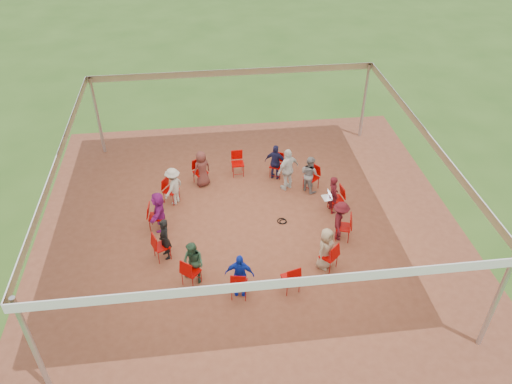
{
  "coord_description": "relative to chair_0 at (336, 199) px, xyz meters",
  "views": [
    {
      "loc": [
        -1.25,
        -11.78,
        10.12
      ],
      "look_at": [
        0.24,
        0.3,
        1.07
      ],
      "focal_mm": 35.0,
      "sensor_mm": 36.0,
      "label": 1
    }
  ],
  "objects": [
    {
      "name": "person_seated_3",
      "position": [
        -4.18,
        1.94,
        0.22
      ],
      "size": [
        0.74,
        0.63,
        1.32
      ],
      "primitive_type": "imported",
      "rotation": [
        0.0,
        0.0,
        -2.62
      ],
      "color": "#572824",
      "rests_on": "ground"
    },
    {
      "name": "chair_5",
      "position": [
        -5.24,
        1.1,
        0.0
      ],
      "size": [
        0.6,
        0.59,
        0.9
      ],
      "primitive_type": null,
      "rotation": [
        0.0,
        0.0,
        -2.14
      ],
      "color": "#A50200",
      "rests_on": "ground"
    },
    {
      "name": "chair_1",
      "position": [
        -0.53,
        1.26,
        0.0
      ],
      "size": [
        0.6,
        0.6,
        0.9
      ],
      "primitive_type": null,
      "rotation": [
        0.0,
        0.0,
        2.21
      ],
      "color": "#A50200",
      "rests_on": "ground"
    },
    {
      "name": "person_seated_1",
      "position": [
        -0.63,
        1.19,
        0.22
      ],
      "size": [
        0.68,
        0.74,
        1.32
      ],
      "primitive_type": "imported",
      "rotation": [
        0.0,
        0.0,
        2.21
      ],
      "color": "slate",
      "rests_on": "ground"
    },
    {
      "name": "standing_person",
      "position": [
        -1.33,
        1.38,
        0.33
      ],
      "size": [
        1.01,
        0.88,
        1.54
      ],
      "primitive_type": "imported",
      "rotation": [
        0.0,
        0.0,
        3.72
      ],
      "color": "silver",
      "rests_on": "ground"
    },
    {
      "name": "chair_6",
      "position": [
        -5.68,
        -0.2,
        0.0
      ],
      "size": [
        0.47,
        0.46,
        0.9
      ],
      "primitive_type": null,
      "rotation": [
        0.0,
        0.0,
        -1.66
      ],
      "color": "#A50200",
      "rests_on": "ground"
    },
    {
      "name": "chair_3",
      "position": [
        -2.93,
        2.42,
        0.0
      ],
      "size": [
        0.44,
        0.45,
        0.9
      ],
      "primitive_type": null,
      "rotation": [
        0.0,
        0.0,
        -3.11
      ],
      "color": "#A50200",
      "rests_on": "ground"
    },
    {
      "name": "ground",
      "position": [
        -2.83,
        -0.44,
        -0.45
      ],
      "size": [
        80.0,
        80.0,
        0.0
      ],
      "primitive_type": "plane",
      "color": "#31571B",
      "rests_on": "ground"
    },
    {
      "name": "person_seated_4",
      "position": [
        -5.13,
        1.03,
        0.22
      ],
      "size": [
        0.82,
        0.95,
        1.32
      ],
      "primitive_type": "imported",
      "rotation": [
        0.0,
        0.0,
        -2.14
      ],
      "color": "#AFAA9C",
      "rests_on": "ground"
    },
    {
      "name": "person_seated_8",
      "position": [
        -3.39,
        -3.13,
        0.22
      ],
      "size": [
        0.84,
        0.55,
        1.32
      ],
      "primitive_type": "imported",
      "rotation": [
        0.0,
        0.0,
        -0.21
      ],
      "color": "#112CB4",
      "rests_on": "ground"
    },
    {
      "name": "person_seated_0",
      "position": [
        -0.12,
        -0.02,
        0.22
      ],
      "size": [
        0.39,
        0.52,
        1.32
      ],
      "primitive_type": "imported",
      "rotation": [
        0.0,
        0.0,
        1.73
      ],
      "color": "#450D14",
      "rests_on": "ground"
    },
    {
      "name": "person_seated_9",
      "position": [
        -0.94,
        -2.43,
        0.22
      ],
      "size": [
        0.72,
        0.71,
        1.32
      ],
      "primitive_type": "imported",
      "rotation": [
        0.0,
        0.0,
        0.76
      ],
      "color": "#9F8566",
      "rests_on": "ground"
    },
    {
      "name": "person_seated_7",
      "position": [
        -4.57,
        -2.56,
        0.22
      ],
      "size": [
        0.73,
        0.69,
        1.32
      ],
      "primitive_type": "imported",
      "rotation": [
        0.0,
        0.0,
        -0.69
      ],
      "color": "#2A4E36",
      "rests_on": "ground"
    },
    {
      "name": "person_seated_2",
      "position": [
        -1.64,
        2.03,
        0.22
      ],
      "size": [
        0.87,
        0.69,
        1.32
      ],
      "primitive_type": "imported",
      "rotation": [
        0.0,
        0.0,
        2.69
      ],
      "color": "#1A1B41",
      "rests_on": "ground"
    },
    {
      "name": "laptop",
      "position": [
        -0.27,
        -0.04,
        0.18
      ],
      "size": [
        0.33,
        0.39,
        0.24
      ],
      "rotation": [
        0.0,
        0.0,
        1.73
      ],
      "color": "#B7B7BC",
      "rests_on": "ground"
    },
    {
      "name": "tent",
      "position": [
        -2.83,
        -0.44,
        1.92
      ],
      "size": [
        10.33,
        10.33,
        3.0
      ],
      "color": "#B2B2B7",
      "rests_on": "ground"
    },
    {
      "name": "chair_12",
      "position": [
        -0.12,
        -1.36,
        0.0
      ],
      "size": [
        0.55,
        0.54,
        0.9
      ],
      "primitive_type": null,
      "rotation": [
        0.0,
        0.0,
        1.24
      ],
      "color": "#A50200",
      "rests_on": "ground"
    },
    {
      "name": "chair_0",
      "position": [
        0.0,
        0.0,
        0.0
      ],
      "size": [
        0.5,
        0.48,
        0.9
      ],
      "primitive_type": null,
      "rotation": [
        0.0,
        0.0,
        1.73
      ],
      "color": "#A50200",
      "rests_on": "ground"
    },
    {
      "name": "chair_11",
      "position": [
        -0.86,
        -2.52,
        0.0
      ],
      "size": [
        0.61,
        0.61,
        0.9
      ],
      "primitive_type": null,
      "rotation": [
        0.0,
        0.0,
        0.76
      ],
      "color": "#A50200",
      "rests_on": "ground"
    },
    {
      "name": "person_seated_10",
      "position": [
        -0.23,
        -1.33,
        0.22
      ],
      "size": [
        0.67,
        0.94,
        1.32
      ],
      "primitive_type": "imported",
      "rotation": [
        0.0,
        0.0,
        1.24
      ],
      "color": "#450D14",
      "rests_on": "ground"
    },
    {
      "name": "chair_8",
      "position": [
        -4.65,
        -2.65,
        0.0
      ],
      "size": [
        0.6,
        0.61,
        0.9
      ],
      "primitive_type": null,
      "rotation": [
        0.0,
        0.0,
        -0.69
      ],
      "color": "#A50200",
      "rests_on": "ground"
    },
    {
      "name": "person_seated_6",
      "position": [
        -5.35,
        -1.5,
        0.22
      ],
      "size": [
        0.48,
        0.57,
        1.32
      ],
      "primitive_type": "imported",
      "rotation": [
        0.0,
        0.0,
        -1.17
      ],
      "color": "black",
      "rests_on": "ground"
    },
    {
      "name": "dirt_patch",
      "position": [
        -2.83,
        -0.44,
        -0.44
      ],
      "size": [
        13.0,
        13.0,
        0.0
      ],
      "primitive_type": "plane",
      "color": "brown",
      "rests_on": "ground"
    },
    {
      "name": "cable_coil",
      "position": [
        -1.78,
        -0.37,
        -0.43
      ],
      "size": [
        0.37,
        0.37,
        0.03
      ],
      "rotation": [
        0.0,
        0.0,
        0.29
      ],
      "color": "black",
      "rests_on": "ground"
    },
    {
      "name": "person_seated_5",
      "position": [
        -5.56,
        -0.21,
        0.22
      ],
      "size": [
        0.56,
        1.26,
        1.32
      ],
      "primitive_type": "imported",
      "rotation": [
        0.0,
        0.0,
        -1.66
      ],
      "color": "#8A1978",
      "rests_on": "ground"
    },
    {
      "name": "chair_10",
      "position": [
        -2.05,
        -3.2,
        0.0
      ],
      "size": [
        0.52,
        0.54,
        0.9
      ],
      "primitive_type": null,
      "rotation": [
        0.0,
        0.0,
        0.28
      ],
      "color": "#A50200",
      "rests_on": "ground"
    },
    {
      "name": "chair_9",
      "position": [
        -3.41,
        -3.24,
        0.0
      ],
      "size": [
        0.5,
        0.52,
        0.9
      ],
      "primitive_type": null,
      "rotation": [
        0.0,
        0.0,
        -0.21
      ],
      "color": "#A50200",
      "rests_on": "ground"
    },
    {
      "name": "chair_2",
      "position": [
        -1.59,
        2.13,
        0.0
      ],
      "size": [
        0.57,
        0.58,
        0.9
      ],
      "primitive_type": null,
      "rotation": [
        0.0,
        0.0,
        2.69
      ],
      "color": "#A50200",
      "rests_on": "ground"
    },
    {
      "name": "chair_4",
      "position": [
        -4.24,
        2.04,
        0.0
      ],
      "size": [
        0.58,
        0.59,
        0.9
      ],
      "primitive_type": null,
      "rotation": [
        0.0,
        0.0,
        -2.62
      ],
      "color": "#A50200",
      "rests_on": "ground"
    },
    {
      "name": "chair_7",
      "position": [
        -5.46,
        -1.55,
        0.0
      ],
      "size": [
        0.57,
        0.56,
        0.9
      ],
      "primitive_type": null,
      "rotation": [
        0.0,
        0.0,
        -1.17
      ],
      "color": "#A50200",
      "rests_on": "ground"
    }
  ]
}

